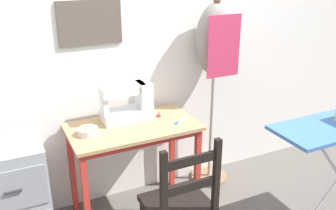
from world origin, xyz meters
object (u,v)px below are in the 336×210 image
(sewing_machine, at_px, (129,103))
(thread_spool_near_machine, at_px, (159,115))
(scissors, at_px, (179,122))
(dress_form, at_px, (215,51))
(wooden_chair, at_px, (180,206))
(fabric_bowl, at_px, (88,131))
(filing_cabinet, at_px, (14,194))

(sewing_machine, height_order, thread_spool_near_machine, sewing_machine)
(scissors, height_order, dress_form, dress_form)
(dress_form, bearing_deg, wooden_chair, -132.34)
(fabric_bowl, distance_m, scissors, 0.66)
(scissors, relative_size, dress_form, 0.09)
(sewing_machine, xyz_separation_m, scissors, (0.31, -0.21, -0.13))
(thread_spool_near_machine, bearing_deg, filing_cabinet, -179.75)
(wooden_chair, bearing_deg, sewing_machine, 94.25)
(wooden_chair, bearing_deg, scissors, 63.87)
(fabric_bowl, height_order, dress_form, dress_form)
(sewing_machine, xyz_separation_m, thread_spool_near_machine, (0.21, -0.06, -0.11))
(sewing_machine, distance_m, scissors, 0.39)
(thread_spool_near_machine, bearing_deg, dress_form, 10.62)
(thread_spool_near_machine, bearing_deg, fabric_bowl, -173.20)
(fabric_bowl, height_order, wooden_chair, wooden_chair)
(scissors, relative_size, filing_cabinet, 0.19)
(thread_spool_near_machine, height_order, filing_cabinet, thread_spool_near_machine)
(thread_spool_near_machine, relative_size, dress_form, 0.03)
(scissors, distance_m, thread_spool_near_machine, 0.18)
(fabric_bowl, bearing_deg, filing_cabinet, 173.24)
(thread_spool_near_machine, xyz_separation_m, filing_cabinet, (-1.08, -0.00, -0.38))
(fabric_bowl, relative_size, scissors, 0.97)
(fabric_bowl, height_order, scissors, fabric_bowl)
(fabric_bowl, xyz_separation_m, wooden_chair, (0.40, -0.60, -0.34))
(wooden_chair, bearing_deg, filing_cabinet, 144.37)
(filing_cabinet, bearing_deg, scissors, -7.03)
(thread_spool_near_machine, bearing_deg, sewing_machine, 164.21)
(fabric_bowl, bearing_deg, scissors, -7.24)
(filing_cabinet, bearing_deg, dress_form, 3.75)
(wooden_chair, relative_size, filing_cabinet, 1.20)
(fabric_bowl, distance_m, filing_cabinet, 0.65)
(sewing_machine, xyz_separation_m, wooden_chair, (0.05, -0.72, -0.45))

